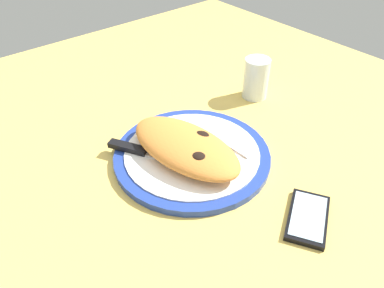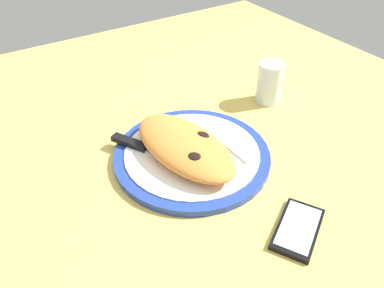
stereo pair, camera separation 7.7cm
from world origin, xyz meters
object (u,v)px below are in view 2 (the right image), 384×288
(fork, at_px, (216,137))
(knife, at_px, (141,147))
(water_glass, at_px, (269,85))
(smartphone, at_px, (298,229))
(plate, at_px, (192,155))
(calzone, at_px, (184,145))

(fork, bearing_deg, knife, 70.82)
(knife, height_order, water_glass, water_glass)
(smartphone, distance_m, water_glass, 0.42)
(fork, relative_size, knife, 0.92)
(knife, bearing_deg, water_glass, -86.65)
(plate, xyz_separation_m, smartphone, (-0.26, -0.05, -0.00))
(smartphone, bearing_deg, fork, -4.56)
(calzone, xyz_separation_m, fork, (0.01, -0.09, -0.02))
(fork, bearing_deg, water_glass, -70.86)
(plate, xyz_separation_m, fork, (0.01, -0.07, 0.01))
(calzone, height_order, knife, calzone)
(plate, distance_m, water_glass, 0.30)
(plate, xyz_separation_m, water_glass, (0.09, -0.29, 0.04))
(calzone, relative_size, water_glass, 2.66)
(calzone, xyz_separation_m, water_glass, (0.09, -0.31, 0.00))
(calzone, bearing_deg, smartphone, -165.70)
(plate, relative_size, fork, 1.87)
(smartphone, height_order, water_glass, water_glass)
(plate, xyz_separation_m, knife, (0.07, 0.08, 0.01))
(water_glass, bearing_deg, plate, 107.07)
(smartphone, bearing_deg, plate, 10.61)
(smartphone, relative_size, water_glass, 1.32)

